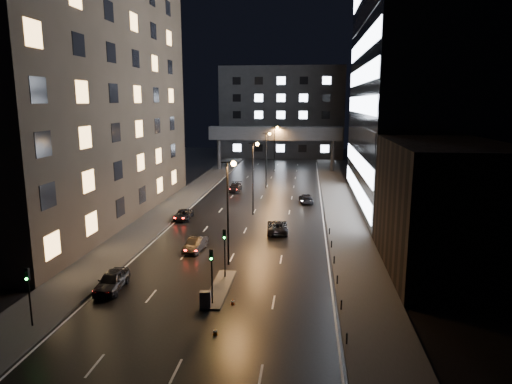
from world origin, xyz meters
TOP-DOWN VIEW (x-y plane):
  - ground at (0.00, 40.00)m, footprint 160.00×160.00m
  - sidewalk_left at (-12.50, 35.00)m, footprint 5.00×110.00m
  - sidewalk_right at (12.50, 35.00)m, footprint 5.00×110.00m
  - building_left at (-22.50, 24.00)m, footprint 15.00×48.00m
  - building_right_low at (20.00, 9.00)m, footprint 10.00×18.00m
  - building_right_glass at (25.00, 36.00)m, footprint 20.00×36.00m
  - building_far at (0.00, 98.00)m, footprint 34.00×14.00m
  - skybridge at (0.00, 70.00)m, footprint 30.00×3.00m
  - median_island at (0.30, 2.00)m, footprint 1.60×8.00m
  - traffic_signal_near at (0.30, 4.49)m, footprint 0.28×0.34m
  - traffic_signal_far at (0.30, -1.01)m, footprint 0.28×0.34m
  - traffic_signal_corner at (-11.50, -6.01)m, footprint 0.28×0.34m
  - bollard_row at (10.20, 6.50)m, footprint 0.12×25.12m
  - streetlight_near at (0.16, 8.00)m, footprint 1.45×0.50m
  - streetlight_mid_a at (0.16, 28.00)m, footprint 1.45×0.50m
  - streetlight_mid_b at (0.16, 48.00)m, footprint 1.45×0.50m
  - streetlight_far at (0.16, 68.00)m, footprint 1.45×0.50m
  - car_away_a at (-8.67, 0.88)m, footprint 2.17×4.85m
  - car_away_b at (-4.18, 11.68)m, footprint 1.95×4.53m
  - car_away_c at (-9.00, 24.39)m, footprint 2.46×4.73m
  - car_away_d at (-5.12, 44.43)m, footprint 2.18×5.07m
  - car_toward_a at (3.98, 19.64)m, footprint 2.84×5.45m
  - car_toward_b at (7.33, 36.63)m, footprint 2.53×4.94m
  - utility_cabinet at (-0.10, -1.70)m, footprint 0.87×0.58m
  - cone_a at (1.86, -0.75)m, footprint 0.41×0.41m
  - cone_b at (1.44, -5.53)m, footprint 0.45×0.45m

SIDE VIEW (x-z plane):
  - ground at x=0.00m, z-range 0.00..0.00m
  - sidewalk_left at x=-12.50m, z-range 0.00..0.15m
  - sidewalk_right at x=12.50m, z-range 0.00..0.15m
  - median_island at x=0.30m, z-range 0.00..0.15m
  - cone_a at x=1.86m, z-range 0.00..0.44m
  - cone_b at x=1.44m, z-range 0.00..0.45m
  - bollard_row at x=10.20m, z-range 0.00..0.90m
  - car_away_c at x=-9.00m, z-range 0.00..1.27m
  - car_toward_b at x=7.33m, z-range 0.00..1.37m
  - car_away_b at x=-4.18m, z-range 0.00..1.45m
  - car_away_d at x=-5.12m, z-range 0.00..1.45m
  - car_toward_a at x=3.98m, z-range 0.00..1.47m
  - utility_cabinet at x=-0.10m, z-range 0.15..1.40m
  - car_away_a at x=-8.67m, z-range 0.00..1.62m
  - traffic_signal_corner at x=-11.50m, z-range 0.74..5.14m
  - traffic_signal_near at x=0.30m, z-range 0.89..5.29m
  - traffic_signal_far at x=0.30m, z-range 0.89..5.29m
  - building_right_low at x=20.00m, z-range 0.00..12.00m
  - streetlight_near at x=0.16m, z-range 1.42..11.57m
  - streetlight_mid_a at x=0.16m, z-range 1.42..11.57m
  - streetlight_mid_b at x=0.16m, z-range 1.42..11.57m
  - streetlight_far at x=0.16m, z-range 1.42..11.57m
  - skybridge at x=0.00m, z-range 3.34..13.34m
  - building_far at x=0.00m, z-range 0.00..25.00m
  - building_left at x=-22.50m, z-range 0.00..40.00m
  - building_right_glass at x=25.00m, z-range 0.00..45.00m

